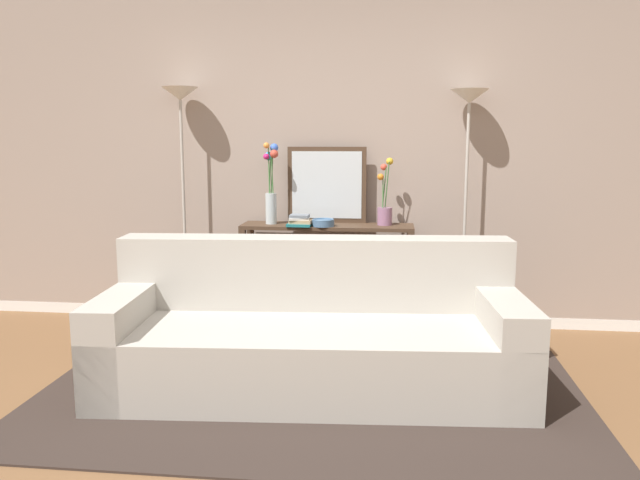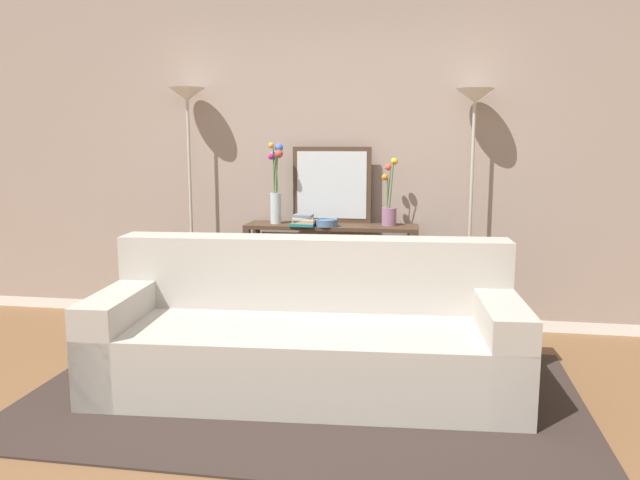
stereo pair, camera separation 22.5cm
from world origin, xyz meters
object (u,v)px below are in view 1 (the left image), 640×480
object	(u,v)px
floor_lamp_right	(468,144)
vase_tall_flowers	(271,187)
fruit_bowl	(323,223)
wall_mirror	(327,185)
vase_short_flowers	(385,206)
book_row_under_console	(287,321)
floor_lamp_left	(182,140)
console_table	(327,259)
couch	(312,337)
book_stack	(300,221)

from	to	relation	value
floor_lamp_right	vase_tall_flowers	size ratio (longest dim) A/B	2.96
vase_tall_flowers	fruit_bowl	xyz separation A→B (m)	(0.42, -0.10, -0.26)
floor_lamp_right	wall_mirror	size ratio (longest dim) A/B	3.00
vase_short_flowers	book_row_under_console	world-z (taller)	vase_short_flowers
floor_lamp_left	floor_lamp_right	xyz separation A→B (m)	(2.21, 0.00, -0.03)
console_table	book_row_under_console	bearing A→B (deg)	180.00
vase_tall_flowers	book_row_under_console	xyz separation A→B (m)	(0.11, -0.00, -1.07)
floor_lamp_right	book_row_under_console	world-z (taller)	floor_lamp_right
floor_lamp_right	vase_short_flowers	world-z (taller)	floor_lamp_right
couch	fruit_bowl	bearing A→B (deg)	92.70
couch	vase_tall_flowers	xyz separation A→B (m)	(-0.47, 1.15, 0.82)
vase_tall_flowers	book_stack	size ratio (longest dim) A/B	3.23
wall_mirror	console_table	bearing A→B (deg)	-81.89
couch	wall_mirror	bearing A→B (deg)	92.10
book_row_under_console	wall_mirror	bearing A→B (deg)	23.44
couch	wall_mirror	size ratio (longest dim) A/B	4.11
fruit_bowl	book_row_under_console	world-z (taller)	fruit_bowl
floor_lamp_left	floor_lamp_right	size ratio (longest dim) A/B	1.02
console_table	floor_lamp_right	xyz separation A→B (m)	(1.05, 0.03, 0.89)
floor_lamp_left	book_row_under_console	distance (m)	1.66
floor_lamp_left	vase_short_flowers	world-z (taller)	floor_lamp_left
vase_tall_flowers	floor_lamp_left	bearing A→B (deg)	177.29
wall_mirror	vase_short_flowers	distance (m)	0.50
floor_lamp_right	wall_mirror	world-z (taller)	floor_lamp_right
couch	floor_lamp_left	distance (m)	2.05
couch	floor_lamp_right	xyz separation A→B (m)	(1.02, 1.18, 1.16)
floor_lamp_left	vase_short_flowers	xyz separation A→B (m)	(1.60, -0.00, -0.50)
vase_short_flowers	book_row_under_console	size ratio (longest dim) A/B	1.21
wall_mirror	book_stack	distance (m)	0.39
console_table	book_stack	bearing A→B (deg)	-153.27
book_row_under_console	floor_lamp_left	bearing A→B (deg)	177.61
console_table	fruit_bowl	xyz separation A→B (m)	(-0.02, -0.09, 0.30)
book_row_under_console	fruit_bowl	bearing A→B (deg)	-17.36
floor_lamp_right	book_row_under_console	xyz separation A→B (m)	(-1.37, -0.03, -1.41)
couch	vase_tall_flowers	bearing A→B (deg)	112.18
console_table	vase_tall_flowers	distance (m)	0.71
vase_short_flowers	book_stack	xyz separation A→B (m)	(-0.64, -0.13, -0.10)
floor_lamp_left	console_table	bearing A→B (deg)	-1.71
book_row_under_console	vase_tall_flowers	bearing A→B (deg)	179.62
couch	wall_mirror	distance (m)	1.53
vase_short_flowers	floor_lamp_left	bearing A→B (deg)	179.99
couch	floor_lamp_right	bearing A→B (deg)	49.17
console_table	vase_short_flowers	size ratio (longest dim) A/B	2.58
console_table	floor_lamp_left	xyz separation A→B (m)	(-1.16, 0.03, 0.92)
fruit_bowl	book_stack	distance (m)	0.18
floor_lamp_right	vase_tall_flowers	bearing A→B (deg)	-178.70
floor_lamp_left	book_stack	distance (m)	1.14
console_table	couch	bearing A→B (deg)	-88.61
floor_lamp_right	vase_tall_flowers	world-z (taller)	floor_lamp_right
book_stack	floor_lamp_right	bearing A→B (deg)	6.17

